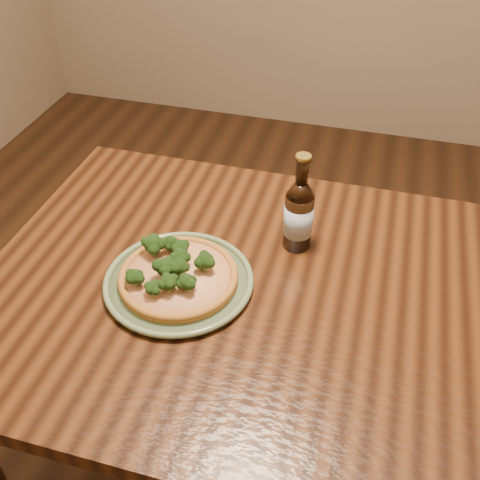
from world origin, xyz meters
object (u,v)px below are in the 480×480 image
(table, at_px, (345,336))
(plate, at_px, (179,281))
(pizza, at_px, (177,274))
(beer_bottle, at_px, (299,214))

(table, distance_m, plate, 0.38)
(table, relative_size, plate, 4.96)
(plate, height_order, pizza, pizza)
(table, bearing_deg, plate, -174.73)
(table, xyz_separation_m, beer_bottle, (-0.15, 0.16, 0.18))
(beer_bottle, bearing_deg, table, -55.91)
(beer_bottle, bearing_deg, plate, -145.10)
(table, xyz_separation_m, plate, (-0.36, -0.03, 0.10))
(pizza, distance_m, beer_bottle, 0.30)
(plate, relative_size, beer_bottle, 1.33)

